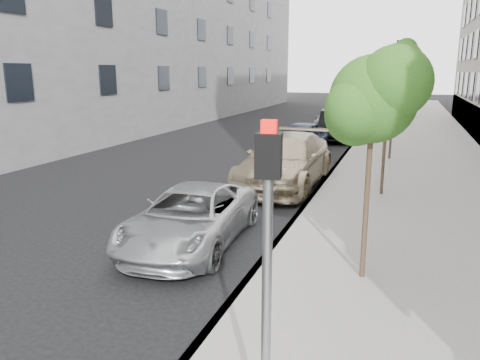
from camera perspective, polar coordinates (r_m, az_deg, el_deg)
The scene contains 12 objects.
ground at distance 8.93m, azimuth -7.88°, elevation -13.27°, with size 160.00×160.00×0.00m, color black.
sidewalk at distance 31.31m, azimuth 20.42°, elevation 5.23°, with size 6.40×72.00×0.14m, color gray.
curb at distance 31.41m, azimuth 14.70°, elevation 5.65°, with size 0.15×72.00×0.14m, color #9E9B93.
tree_near at distance 8.60m, azimuth 16.10°, elevation 9.50°, with size 1.84×1.64×4.25m.
tree_mid at distance 15.07m, azimuth 17.89°, elevation 12.37°, with size 1.79×1.59×4.65m.
tree_far at distance 21.58m, azimuth 18.64°, elevation 13.98°, with size 1.57×1.37×5.15m.
signal_pole at distance 4.58m, azimuth 3.34°, elevation -8.87°, with size 0.26×0.21×3.39m.
minivan at distance 10.89m, azimuth -6.02°, elevation -4.51°, with size 2.21×4.78×1.33m, color #B1B3B6.
suv at distance 16.50m, azimuth 5.62°, elevation 2.40°, with size 2.49×6.12×1.78m, color tan.
sedan_blue at distance 22.49m, azimuth 7.11°, elevation 5.02°, with size 1.89×4.70×1.60m, color #101B36.
sedan_black at distance 28.00m, azimuth 11.52°, elevation 6.50°, with size 1.74×5.00×1.65m, color black.
sedan_rear at distance 33.40m, azimuth 10.85°, elevation 7.25°, with size 1.78×4.39×1.27m, color gray.
Camera 1 is at (3.77, -7.06, 3.96)m, focal length 35.00 mm.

